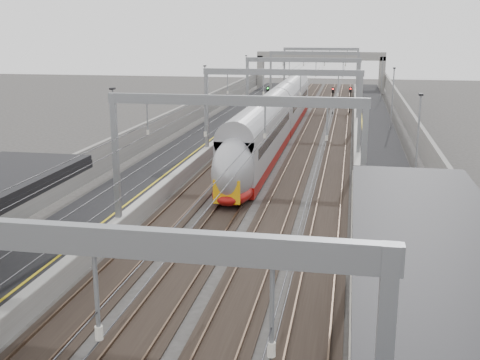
% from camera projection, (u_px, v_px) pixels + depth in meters
% --- Properties ---
extents(platform_left, '(4.00, 120.00, 1.00)m').
position_uv_depth(platform_left, '(197.00, 146.00, 54.30)').
color(platform_left, black).
rests_on(platform_left, ground).
extents(platform_right, '(4.00, 120.00, 1.00)m').
position_uv_depth(platform_right, '(378.00, 152.00, 51.46)').
color(platform_right, black).
rests_on(platform_right, ground).
extents(tracks, '(11.40, 140.00, 0.20)m').
position_uv_depth(tracks, '(285.00, 154.00, 52.99)').
color(tracks, black).
rests_on(tracks, ground).
extents(overhead_line, '(13.00, 140.00, 6.60)m').
position_uv_depth(overhead_line, '(293.00, 78.00, 57.81)').
color(overhead_line, gray).
rests_on(overhead_line, platform_left).
extents(overbridge, '(22.00, 2.20, 6.90)m').
position_uv_depth(overbridge, '(321.00, 61.00, 104.14)').
color(overbridge, gray).
rests_on(overbridge, ground).
extents(wall_left, '(0.30, 120.00, 3.20)m').
position_uv_depth(wall_left, '(162.00, 132.00, 54.60)').
color(wall_left, gray).
rests_on(wall_left, ground).
extents(wall_right, '(0.30, 120.00, 3.20)m').
position_uv_depth(wall_right, '(417.00, 141.00, 50.63)').
color(wall_right, gray).
rests_on(wall_right, ground).
extents(train, '(2.62, 47.66, 4.14)m').
position_uv_depth(train, '(274.00, 124.00, 56.82)').
color(train, '#9E110E').
rests_on(train, ground).
extents(signal_green, '(0.32, 0.32, 3.48)m').
position_uv_depth(signal_green, '(268.00, 95.00, 78.39)').
color(signal_green, black).
rests_on(signal_green, ground).
extents(signal_red_near, '(0.32, 0.32, 3.48)m').
position_uv_depth(signal_red_near, '(333.00, 95.00, 77.30)').
color(signal_red_near, black).
rests_on(signal_red_near, ground).
extents(signal_red_far, '(0.32, 0.32, 3.48)m').
position_uv_depth(signal_red_far, '(350.00, 95.00, 77.83)').
color(signal_red_far, black).
rests_on(signal_red_far, ground).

